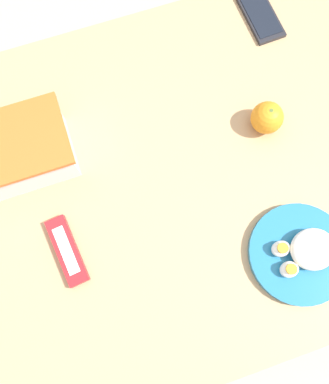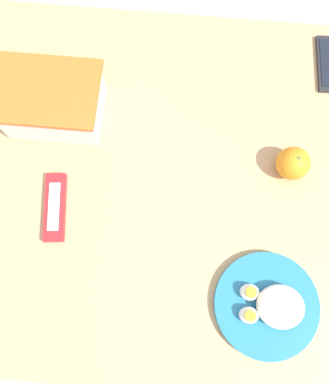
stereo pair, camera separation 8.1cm
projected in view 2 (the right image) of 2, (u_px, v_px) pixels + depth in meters
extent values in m
plane|color=#B2A899|center=(172.00, 230.00, 1.59)|extent=(10.00, 10.00, 0.00)
cube|color=tan|center=(178.00, 183.00, 0.86)|extent=(1.09, 0.88, 0.03)
cylinder|color=#A07D56|center=(6.00, 321.00, 1.15)|extent=(0.06, 0.06, 0.74)
cylinder|color=#A07D56|center=(323.00, 352.00, 1.13)|extent=(0.06, 0.06, 0.74)
cylinder|color=#A07D56|center=(47.00, 97.00, 1.34)|extent=(0.06, 0.06, 0.74)
cylinder|color=#A07D56|center=(321.00, 119.00, 1.32)|extent=(0.06, 0.06, 0.74)
cube|color=white|center=(53.00, 103.00, 0.84)|extent=(0.21, 0.15, 0.10)
cube|color=beige|center=(56.00, 108.00, 0.86)|extent=(0.19, 0.14, 0.05)
cube|color=orange|center=(45.00, 90.00, 0.79)|extent=(0.23, 0.16, 0.01)
ellipsoid|color=gray|center=(53.00, 110.00, 0.84)|extent=(0.06, 0.05, 0.03)
sphere|color=orange|center=(293.00, 163.00, 0.82)|extent=(0.07, 0.07, 0.07)
cylinder|color=#4C662D|center=(298.00, 158.00, 0.78)|extent=(0.01, 0.01, 0.00)
cylinder|color=teal|center=(266.00, 305.00, 0.77)|extent=(0.22, 0.22, 0.02)
ellipsoid|color=white|center=(280.00, 307.00, 0.74)|extent=(0.10, 0.09, 0.04)
ellipsoid|color=white|center=(249.00, 315.00, 0.75)|extent=(0.04, 0.03, 0.02)
cylinder|color=#F4A823|center=(250.00, 316.00, 0.73)|extent=(0.02, 0.02, 0.01)
ellipsoid|color=white|center=(250.00, 292.00, 0.76)|extent=(0.04, 0.03, 0.02)
cylinder|color=#F4A823|center=(251.00, 292.00, 0.75)|extent=(0.02, 0.02, 0.01)
cube|color=red|center=(55.00, 207.00, 0.82)|extent=(0.06, 0.16, 0.02)
cube|color=white|center=(54.00, 206.00, 0.81)|extent=(0.04, 0.11, 0.00)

